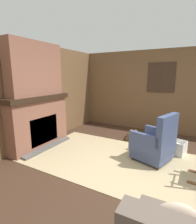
% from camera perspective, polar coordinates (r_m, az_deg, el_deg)
% --- Properties ---
extents(ground_plane, '(14.00, 14.00, 0.00)m').
position_cam_1_polar(ground_plane, '(3.38, 12.70, -18.59)').
color(ground_plane, '#3D281C').
extents(wood_panel_wall_left, '(0.06, 5.78, 2.44)m').
position_cam_1_polar(wood_panel_wall_left, '(4.43, -21.09, 4.91)').
color(wood_panel_wall_left, brown).
rests_on(wood_panel_wall_left, ground).
extents(wood_panel_wall_back, '(5.78, 0.09, 2.44)m').
position_cam_1_polar(wood_panel_wall_back, '(5.52, 21.08, 6.24)').
color(wood_panel_wall_back, brown).
rests_on(wood_panel_wall_back, ground).
extents(fireplace_hearth, '(0.57, 1.67, 1.24)m').
position_cam_1_polar(fireplace_hearth, '(4.37, -18.64, -3.07)').
color(fireplace_hearth, brown).
rests_on(fireplace_hearth, ground).
extents(chimney_breast, '(0.31, 1.38, 1.18)m').
position_cam_1_polar(chimney_breast, '(4.25, -19.86, 13.01)').
color(chimney_breast, brown).
rests_on(chimney_breast, fireplace_hearth).
extents(area_rug, '(3.77, 2.08, 0.01)m').
position_cam_1_polar(area_rug, '(3.68, 6.90, -15.55)').
color(area_rug, tan).
rests_on(area_rug, ground).
extents(armchair, '(0.85, 0.83, 0.99)m').
position_cam_1_polar(armchair, '(3.70, 18.00, -9.99)').
color(armchair, '#3D4C75').
rests_on(armchair, ground).
extents(firewood_stack, '(0.41, 0.46, 0.21)m').
position_cam_1_polar(firewood_stack, '(4.87, 11.21, -7.56)').
color(firewood_stack, brown).
rests_on(firewood_stack, ground).
extents(laundry_basket, '(0.50, 0.42, 0.30)m').
position_cam_1_polar(laundry_basket, '(4.26, 23.79, -10.43)').
color(laundry_basket, white).
rests_on(laundry_basket, ground).
extents(oil_lamp_vase, '(0.11, 0.11, 0.32)m').
position_cam_1_polar(oil_lamp_vase, '(4.02, -24.19, 5.97)').
color(oil_lamp_vase, '#99B29E').
rests_on(oil_lamp_vase, fireplace_hearth).
extents(storage_case, '(0.13, 0.24, 0.12)m').
position_cam_1_polar(storage_case, '(4.64, -14.96, 6.59)').
color(storage_case, gray).
rests_on(storage_case, fireplace_hearth).
extents(decorative_plate_on_mantel, '(0.06, 0.24, 0.24)m').
position_cam_1_polar(decorative_plate_on_mantel, '(4.26, -20.55, 6.60)').
color(decorative_plate_on_mantel, '#336093').
rests_on(decorative_plate_on_mantel, fireplace_hearth).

